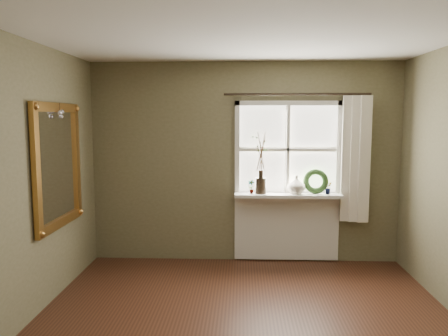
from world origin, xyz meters
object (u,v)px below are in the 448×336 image
Objects in this scene: cream_vase at (296,185)px; dark_jug at (261,186)px; wreath at (316,184)px; gilt_mirror at (58,165)px.

dark_jug is at bearing 180.00° from cream_vase.
cream_vase is 0.25m from wreath.
gilt_mirror is at bearing -157.96° from cream_vase.
wreath reaches higher than cream_vase.
dark_jug is 0.45m from cream_vase.
wreath reaches higher than dark_jug.
cream_vase is at bearing 0.00° from dark_jug.
cream_vase is at bearing -162.25° from wreath.
gilt_mirror is (-2.17, -1.06, 0.37)m from dark_jug.
cream_vase is 2.85m from gilt_mirror.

